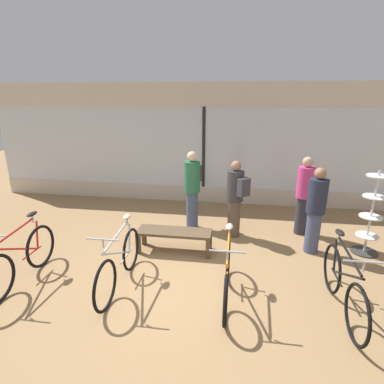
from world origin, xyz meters
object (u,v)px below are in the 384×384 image
object	(u,v)px
bicycle_left	(120,263)
customer_near_rack	(235,197)
display_bench	(174,234)
customer_near_bench	(192,187)
accessory_rack	(370,220)
customer_mid_floor	(304,194)
bicycle_far_right	(343,285)
bicycle_far_left	(21,259)
bicycle_right	(227,275)
customer_by_window	(316,209)

from	to	relation	value
bicycle_left	customer_near_rack	bearing A→B (deg)	50.01
display_bench	customer_near_rack	xyz separation A→B (m)	(1.12, 0.84, 0.52)
customer_near_rack	customer_near_bench	world-z (taller)	customer_near_bench
display_bench	customer_near_bench	xyz separation A→B (m)	(0.17, 1.16, 0.59)
accessory_rack	customer_mid_floor	bearing A→B (deg)	146.13
bicycle_far_right	display_bench	xyz separation A→B (m)	(-2.60, 1.33, -0.06)
bicycle_far_left	bicycle_left	bearing A→B (deg)	4.73
bicycle_far_left	accessory_rack	size ratio (longest dim) A/B	1.09
bicycle_far_right	bicycle_right	bearing A→B (deg)	177.70
display_bench	customer_mid_floor	xyz separation A→B (m)	(2.54, 1.19, 0.53)
bicycle_right	bicycle_far_right	xyz separation A→B (m)	(1.56, -0.06, 0.03)
bicycle_left	customer_by_window	size ratio (longest dim) A/B	1.07
bicycle_far_left	customer_mid_floor	bearing A→B (deg)	28.17
display_bench	accessory_rack	bearing A→B (deg)	7.63
bicycle_left	display_bench	world-z (taller)	bicycle_left
customer_near_bench	customer_mid_floor	bearing A→B (deg)	0.71
bicycle_far_right	customer_by_window	xyz separation A→B (m)	(-0.02, 1.69, 0.45)
customer_near_bench	bicycle_right	bearing A→B (deg)	-70.30
customer_by_window	customer_mid_floor	bearing A→B (deg)	93.06
display_bench	customer_near_bench	distance (m)	1.31
bicycle_far_left	accessory_rack	xyz separation A→B (m)	(5.77, 1.82, 0.26)
bicycle_right	customer_by_window	xyz separation A→B (m)	(1.54, 1.63, 0.49)
display_bench	customer_mid_floor	size ratio (longest dim) A/B	0.83
bicycle_far_left	bicycle_left	distance (m)	1.58
display_bench	bicycle_far_right	bearing A→B (deg)	-27.05
display_bench	customer_by_window	bearing A→B (deg)	8.07
bicycle_right	bicycle_far_right	world-z (taller)	bicycle_far_right
customer_near_rack	customer_by_window	distance (m)	1.54
customer_near_bench	bicycle_left	bearing A→B (deg)	-108.20
bicycle_right	customer_by_window	size ratio (longest dim) A/B	1.01
customer_near_rack	customer_near_bench	xyz separation A→B (m)	(-0.94, 0.32, 0.07)
display_bench	customer_mid_floor	distance (m)	2.85
bicycle_far_right	customer_by_window	size ratio (longest dim) A/B	1.06
bicycle_far_right	customer_near_rack	size ratio (longest dim) A/B	1.07
bicycle_right	accessory_rack	size ratio (longest dim) A/B	1.03
bicycle_far_left	customer_near_rack	distance (m)	3.98
customer_by_window	customer_near_bench	size ratio (longest dim) A/B	0.94
bicycle_far_left	accessory_rack	bearing A→B (deg)	17.51
customer_near_rack	customer_by_window	size ratio (longest dim) A/B	0.99
accessory_rack	customer_by_window	distance (m)	1.03
bicycle_left	bicycle_far_right	distance (m)	3.20
bicycle_right	customer_near_bench	bearing A→B (deg)	109.70
bicycle_far_left	bicycle_right	size ratio (longest dim) A/B	1.06
display_bench	customer_mid_floor	bearing A→B (deg)	25.08
customer_by_window	customer_near_bench	bearing A→B (deg)	161.79
bicycle_far_left	bicycle_right	bearing A→B (deg)	1.35
bicycle_far_right	customer_near_rack	world-z (taller)	customer_near_rack
bicycle_right	customer_near_rack	bearing A→B (deg)	88.00
bicycle_far_right	bicycle_left	bearing A→B (deg)	177.90
bicycle_right	bicycle_far_right	distance (m)	1.56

